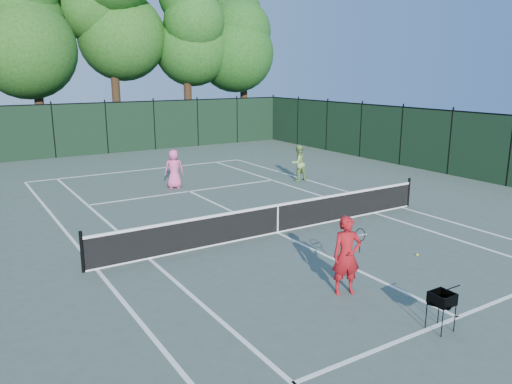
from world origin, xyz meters
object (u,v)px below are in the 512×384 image
player_pink (174,169)px  ball_hopper (442,299)px  loose_ball_midcourt (417,255)px  coach (347,255)px  player_green (298,163)px

player_pink → ball_hopper: bearing=106.4°
loose_ball_midcourt → coach: bearing=-167.7°
coach → player_pink: bearing=106.5°
player_pink → player_green: player_pink is taller
ball_hopper → player_green: bearing=43.5°
player_pink → loose_ball_midcourt: player_pink is taller
coach → player_green: (6.20, 10.02, -0.08)m
ball_hopper → coach: bearing=79.3°
player_pink → loose_ball_midcourt: size_ratio=24.12×
player_pink → player_green: bearing=-178.7°
player_pink → ball_hopper: player_pink is taller
player_green → coach: bearing=57.8°
coach → loose_ball_midcourt: size_ratio=26.08×
ball_hopper → player_pink: bearing=66.9°
coach → player_pink: (0.90, 11.66, -0.07)m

